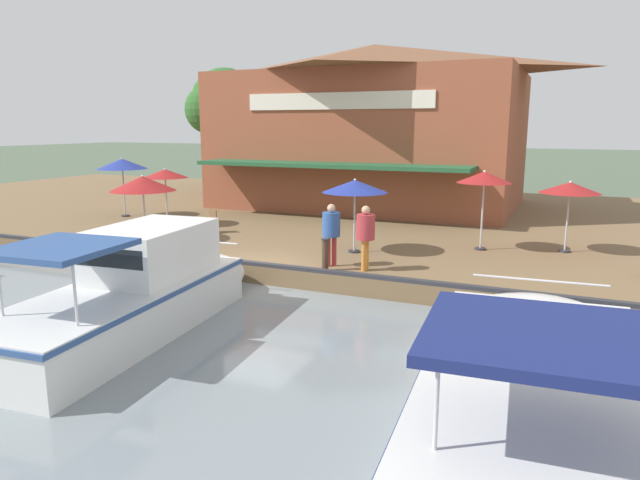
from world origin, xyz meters
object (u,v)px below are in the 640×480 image
(patio_umbrella_back_row, at_px, (122,164))
(patio_umbrella_mid_patio_left, at_px, (165,174))
(patio_umbrella_near_quay_edge, at_px, (484,178))
(patio_umbrella_far_corner, at_px, (143,184))
(person_mid_patio, at_px, (366,230))
(motorboat_outer_channel, at_px, (144,289))
(patio_umbrella_by_entrance, at_px, (355,186))
(motorboat_nearest_quay, at_px, (539,380))
(tree_downstream_bank, at_px, (221,105))
(tree_behind_restaurant, at_px, (373,109))
(patio_umbrella_mid_patio_right, at_px, (570,188))
(waterfront_restaurant, at_px, (373,125))
(mooring_post, at_px, (325,254))
(cafe_chair_under_first_umbrella, at_px, (210,220))
(person_near_entrance, at_px, (331,227))

(patio_umbrella_back_row, bearing_deg, patio_umbrella_mid_patio_left, 70.56)
(patio_umbrella_back_row, height_order, patio_umbrella_near_quay_edge, patio_umbrella_back_row)
(patio_umbrella_far_corner, height_order, patio_umbrella_back_row, patio_umbrella_back_row)
(patio_umbrella_mid_patio_left, relative_size, person_mid_patio, 1.27)
(patio_umbrella_mid_patio_left, relative_size, motorboat_outer_channel, 0.28)
(patio_umbrella_back_row, bearing_deg, patio_umbrella_by_entrance, 76.80)
(patio_umbrella_far_corner, bearing_deg, motorboat_outer_channel, 40.26)
(motorboat_nearest_quay, distance_m, tree_downstream_bank, 30.15)
(tree_behind_restaurant, bearing_deg, patio_umbrella_back_row, -32.92)
(patio_umbrella_back_row, xyz_separation_m, motorboat_nearest_quay, (10.38, 17.56, -2.21))
(patio_umbrella_near_quay_edge, bearing_deg, patio_umbrella_mid_patio_right, 106.20)
(patio_umbrella_far_corner, distance_m, person_mid_patio, 8.35)
(tree_behind_restaurant, bearing_deg, motorboat_nearest_quay, 24.77)
(patio_umbrella_mid_patio_right, bearing_deg, patio_umbrella_mid_patio_left, -85.73)
(patio_umbrella_mid_patio_left, xyz_separation_m, tree_behind_restaurant, (-12.64, 4.28, 2.75))
(waterfront_restaurant, xyz_separation_m, person_mid_patio, (13.12, 4.26, -2.80))
(patio_umbrella_by_entrance, distance_m, motorboat_nearest_quay, 9.83)
(patio_umbrella_by_entrance, distance_m, tree_downstream_bank, 20.38)
(mooring_post, bearing_deg, person_mid_patio, 114.60)
(waterfront_restaurant, relative_size, mooring_post, 16.23)
(patio_umbrella_by_entrance, xyz_separation_m, tree_downstream_bank, (-14.31, -14.18, 3.10))
(cafe_chair_under_first_umbrella, bearing_deg, motorboat_nearest_quay, 54.09)
(patio_umbrella_near_quay_edge, distance_m, motorboat_nearest_quay, 10.15)
(patio_umbrella_mid_patio_right, distance_m, patio_umbrella_far_corner, 13.82)
(person_mid_patio, bearing_deg, cafe_chair_under_first_umbrella, -112.90)
(patio_umbrella_near_quay_edge, distance_m, motorboat_outer_channel, 10.82)
(cafe_chair_under_first_umbrella, xyz_separation_m, tree_behind_restaurant, (-13.29, 1.78, 4.33))
(patio_umbrella_back_row, height_order, person_mid_patio, patio_umbrella_back_row)
(cafe_chair_under_first_umbrella, bearing_deg, motorboat_outer_channel, 24.36)
(waterfront_restaurant, relative_size, patio_umbrella_by_entrance, 6.31)
(waterfront_restaurant, relative_size, patio_umbrella_near_quay_edge, 5.75)
(person_mid_patio, bearing_deg, patio_umbrella_back_row, -110.49)
(patio_umbrella_by_entrance, xyz_separation_m, motorboat_outer_channel, (6.69, -2.56, -1.78))
(patio_umbrella_back_row, bearing_deg, motorboat_nearest_quay, 59.41)
(patio_umbrella_by_entrance, relative_size, mooring_post, 2.57)
(tree_downstream_bank, bearing_deg, cafe_chair_under_first_umbrella, 31.44)
(person_near_entrance, height_order, person_mid_patio, person_mid_patio)
(patio_umbrella_back_row, relative_size, tree_downstream_bank, 0.34)
(patio_umbrella_mid_patio_right, distance_m, cafe_chair_under_first_umbrella, 12.30)
(waterfront_restaurant, xyz_separation_m, patio_umbrella_by_entrance, (11.09, 3.19, -1.87))
(patio_umbrella_far_corner, relative_size, cafe_chair_under_first_umbrella, 2.68)
(waterfront_restaurant, height_order, patio_umbrella_mid_patio_right, waterfront_restaurant)
(person_near_entrance, distance_m, tree_behind_restaurant, 17.15)
(mooring_post, bearing_deg, patio_umbrella_near_quay_edge, 142.03)
(cafe_chair_under_first_umbrella, xyz_separation_m, person_mid_patio, (3.00, 7.10, 0.66))
(tree_downstream_bank, bearing_deg, tree_behind_restaurant, 89.74)
(patio_umbrella_mid_patio_right, relative_size, motorboat_nearest_quay, 0.25)
(patio_umbrella_mid_patio_right, relative_size, patio_umbrella_by_entrance, 0.97)
(person_mid_patio, distance_m, tree_behind_restaurant, 17.52)
(person_near_entrance, relative_size, motorboat_nearest_quay, 0.20)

